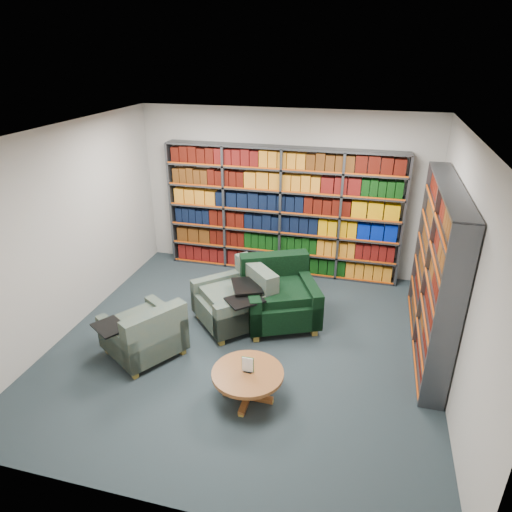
% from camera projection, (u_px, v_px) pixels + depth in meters
% --- Properties ---
extents(room_shell, '(5.02, 5.02, 2.82)m').
position_uv_depth(room_shell, '(244.00, 250.00, 5.62)').
color(room_shell, black).
rests_on(room_shell, ground).
extents(bookshelf_back, '(4.00, 0.28, 2.20)m').
position_uv_depth(bookshelf_back, '(281.00, 212.00, 7.81)').
color(bookshelf_back, '#47494F').
rests_on(bookshelf_back, ground).
extents(bookshelf_right, '(0.28, 2.50, 2.20)m').
position_uv_depth(bookshelf_right, '(436.00, 272.00, 5.74)').
color(bookshelf_right, '#47494F').
rests_on(bookshelf_right, ground).
extents(chair_teal_left, '(1.33, 1.33, 0.86)m').
position_uv_depth(chair_teal_left, '(239.00, 301.00, 6.57)').
color(chair_teal_left, '#0B2C3B').
rests_on(chair_teal_left, ground).
extents(chair_green_right, '(1.36, 1.33, 0.92)m').
position_uv_depth(chair_green_right, '(278.00, 296.00, 6.64)').
color(chair_green_right, black).
rests_on(chair_green_right, ground).
extents(chair_teal_front, '(1.17, 1.17, 0.77)m').
position_uv_depth(chair_teal_front, '(146.00, 336.00, 5.84)').
color(chair_teal_front, '#0B2C3B').
rests_on(chair_teal_front, ground).
extents(coffee_table, '(0.81, 0.81, 0.57)m').
position_uv_depth(coffee_table, '(248.00, 377.00, 5.11)').
color(coffee_table, '#925924').
rests_on(coffee_table, ground).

